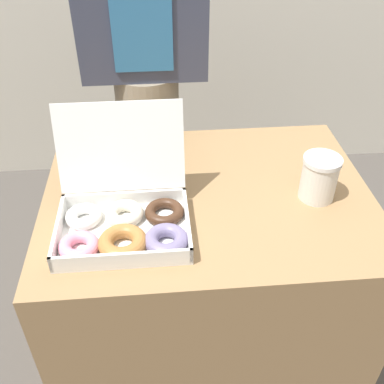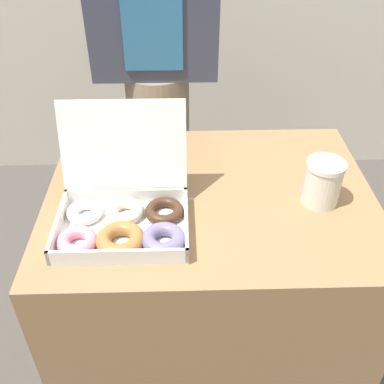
{
  "view_description": "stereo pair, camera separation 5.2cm",
  "coord_description": "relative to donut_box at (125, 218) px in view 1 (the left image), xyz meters",
  "views": [
    {
      "loc": [
        -0.13,
        -0.95,
        1.51
      ],
      "look_at": [
        -0.05,
        -0.1,
        0.85
      ],
      "focal_mm": 42.0,
      "sensor_mm": 36.0,
      "label": 1
    },
    {
      "loc": [
        -0.08,
        -0.96,
        1.51
      ],
      "look_at": [
        -0.05,
        -0.1,
        0.85
      ],
      "focal_mm": 42.0,
      "sensor_mm": 36.0,
      "label": 2
    }
  ],
  "objects": [
    {
      "name": "ground_plane",
      "position": [
        0.22,
        0.13,
        -0.81
      ],
      "size": [
        14.0,
        14.0,
        0.0
      ],
      "primitive_type": "plane",
      "color": "#4C4742"
    },
    {
      "name": "coffee_cup",
      "position": [
        0.5,
        0.09,
        0.02
      ],
      "size": [
        0.1,
        0.1,
        0.12
      ],
      "color": "silver",
      "rests_on": "table"
    },
    {
      "name": "donut_box",
      "position": [
        0.0,
        0.0,
        0.0
      ],
      "size": [
        0.33,
        0.31,
        0.26
      ],
      "color": "white",
      "rests_on": "table"
    },
    {
      "name": "person_customer",
      "position": [
        0.06,
        0.64,
        0.1
      ],
      "size": [
        0.41,
        0.22,
        1.69
      ],
      "color": "gray",
      "rests_on": "ground_plane"
    },
    {
      "name": "table",
      "position": [
        0.22,
        0.13,
        -0.43
      ],
      "size": [
        0.88,
        0.67,
        0.77
      ],
      "color": "#99754C",
      "rests_on": "ground_plane"
    }
  ]
}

